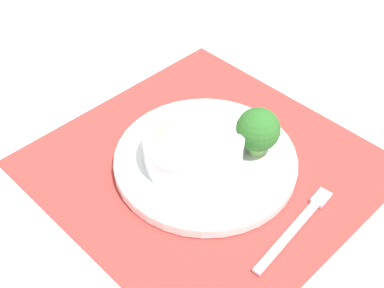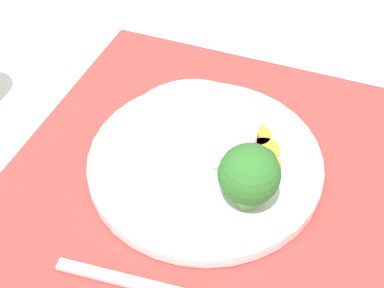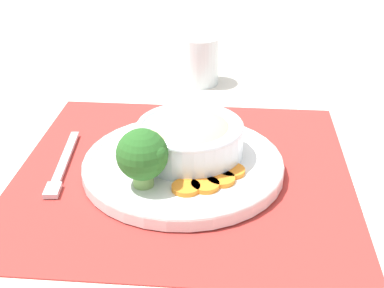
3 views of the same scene
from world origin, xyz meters
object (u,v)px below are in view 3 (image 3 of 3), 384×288
water_glass (199,63)px  fork (61,169)px  broccoli_floret (142,155)px  bowl (190,137)px

water_glass → fork: 0.41m
broccoli_floret → water_glass: 0.42m
water_glass → fork: size_ratio=0.52×
bowl → broccoli_floret: (0.05, 0.09, 0.01)m
broccoli_floret → water_glass: bearing=-93.4°
bowl → fork: size_ratio=0.84×
water_glass → fork: water_glass is taller
bowl → water_glass: 0.33m
bowl → water_glass: size_ratio=1.62×
broccoli_floret → water_glass: size_ratio=0.85×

